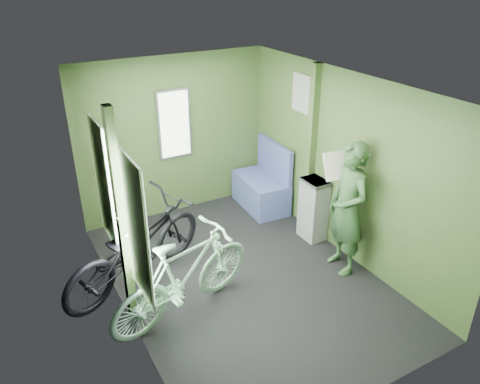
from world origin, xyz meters
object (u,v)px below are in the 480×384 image
Objects in this scene: bicycle_black at (141,284)px; bench_seat at (262,189)px; passenger at (348,209)px; waste_box at (313,209)px; bicycle_mint at (187,316)px.

bench_seat reaches higher than bicycle_black.
passenger reaches higher than waste_box.
passenger is 1.63× the size of bench_seat.
waste_box is (2.38, -0.15, 0.43)m from bicycle_black.
waste_box is at bearing -88.23° from bicycle_mint.
bench_seat is at bearing 95.83° from waste_box.
bicycle_black is at bearing -103.88° from passenger.
bicycle_mint is at bearing -85.67° from passenger.
bicycle_black is 1.20× the size of passenger.
bench_seat is (2.01, 1.74, 0.30)m from bicycle_mint.
bicycle_black is at bearing 3.54° from bicycle_mint.
waste_box reaches higher than bicycle_mint.
bicycle_mint is (0.26, -0.78, 0.00)m from bicycle_black.
bench_seat reaches higher than bicycle_mint.
passenger is at bearing -98.34° from waste_box.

